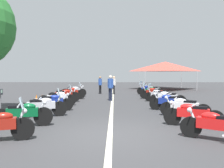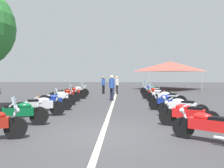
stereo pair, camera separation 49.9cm
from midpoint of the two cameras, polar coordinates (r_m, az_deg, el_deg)
ground_plane at (r=7.08m, az=-0.41°, el=-12.66°), size 80.00×80.00×0.00m
lane_centre_stripe at (r=12.96m, az=1.09°, el=-5.57°), size 26.73×0.16×0.01m
motorcycle_left_row_1 at (r=8.67m, az=-20.83°, el=-6.83°), size 0.72×2.04×1.01m
motorcycle_left_row_2 at (r=10.25m, az=-16.41°, el=-5.26°), size 0.94×2.11×1.22m
motorcycle_left_row_3 at (r=11.67m, az=-13.98°, el=-4.36°), size 0.80×2.11×0.99m
motorcycle_left_row_4 at (r=13.30m, az=-12.35°, el=-3.39°), size 1.00×2.05×1.21m
motorcycle_left_row_5 at (r=15.03m, az=-10.76°, el=-2.71°), size 0.81×2.05×1.01m
motorcycle_left_row_6 at (r=16.58m, az=-9.05°, el=-2.13°), size 0.72×2.11×1.23m
motorcycle_left_row_7 at (r=18.18m, az=-8.29°, el=-1.77°), size 0.90×2.03×0.99m
motorcycle_right_row_0 at (r=6.86m, az=25.20°, el=-9.59°), size 1.23×1.78×0.98m
motorcycle_right_row_1 at (r=8.39m, az=20.25°, el=-7.23°), size 0.99×1.94×0.99m
motorcycle_right_row_2 at (r=10.09m, az=18.60°, el=-5.55°), size 1.14×1.94×0.99m
motorcycle_right_row_3 at (r=11.58m, az=15.38°, el=-4.43°), size 1.14×1.94×0.99m
motorcycle_right_row_4 at (r=13.25m, az=14.94°, el=-3.47°), size 1.22×1.87×1.01m
motorcycle_right_row_5 at (r=14.93m, az=13.00°, el=-2.78°), size 1.20×1.78×1.20m
motorcycle_right_row_6 at (r=16.51m, az=11.93°, el=-2.21°), size 1.04×2.05×1.21m
motorcycle_right_row_7 at (r=18.09m, az=11.62°, el=-1.78°), size 1.17×1.95×1.20m
motorcycle_right_row_8 at (r=19.77m, az=10.38°, el=-1.40°), size 1.19×1.75×1.20m
traffic_cone_0 at (r=14.24m, az=-15.94°, el=-3.75°), size 0.36×0.36×0.61m
traffic_cone_1 at (r=14.35m, az=-17.28°, el=-3.73°), size 0.36×0.36×0.61m
bystander_0 at (r=20.59m, az=-1.50°, el=0.10°), size 0.49×0.32×1.59m
bystander_1 at (r=20.14m, az=1.99°, el=0.07°), size 0.53×0.32×1.61m
bystander_2 at (r=15.35m, az=0.89°, el=-0.46°), size 0.41×0.40×1.73m
event_tent at (r=26.85m, az=15.01°, el=4.31°), size 6.00×6.00×3.20m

